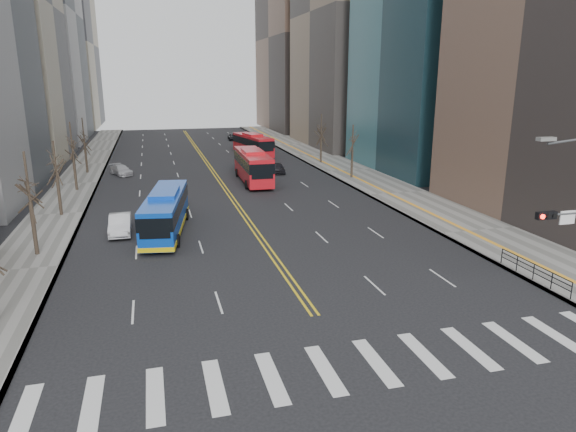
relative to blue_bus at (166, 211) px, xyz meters
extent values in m
plane|color=black|center=(6.99, -22.33, -1.82)|extent=(220.00, 220.00, 0.00)
cube|color=slate|center=(24.49, 22.67, -1.75)|extent=(7.00, 130.00, 0.15)
cube|color=slate|center=(-9.51, 22.67, -1.75)|extent=(5.00, 130.00, 0.15)
cube|color=silver|center=(-6.01, -22.33, -1.82)|extent=(0.70, 4.00, 0.01)
cube|color=silver|center=(-3.64, -22.33, -1.82)|extent=(0.70, 4.00, 0.01)
cube|color=silver|center=(-1.28, -22.33, -1.82)|extent=(0.70, 4.00, 0.01)
cube|color=silver|center=(1.08, -22.33, -1.82)|extent=(0.70, 4.00, 0.01)
cube|color=silver|center=(3.45, -22.33, -1.82)|extent=(0.70, 4.00, 0.01)
cube|color=silver|center=(5.81, -22.33, -1.82)|extent=(0.70, 4.00, 0.01)
cube|color=silver|center=(8.17, -22.33, -1.82)|extent=(0.70, 4.00, 0.01)
cube|color=silver|center=(10.54, -22.33, -1.82)|extent=(0.70, 4.00, 0.01)
cube|color=silver|center=(12.90, -22.33, -1.82)|extent=(0.70, 4.00, 0.01)
cube|color=silver|center=(15.27, -22.33, -1.82)|extent=(0.70, 4.00, 0.01)
cube|color=silver|center=(17.63, -22.33, -1.82)|extent=(0.70, 4.00, 0.01)
cube|color=gold|center=(6.79, 32.67, -1.82)|extent=(0.15, 100.00, 0.01)
cube|color=gold|center=(7.19, 32.67, -1.82)|extent=(0.15, 100.00, 0.01)
cube|color=#99999C|center=(-23.01, 70.67, 22.18)|extent=(20.00, 26.00, 48.00)
cube|color=gray|center=(36.99, 48.67, 21.18)|extent=(20.00, 26.00, 46.00)
cube|color=#A79D87|center=(-22.01, 102.67, 18.18)|extent=(18.00, 30.00, 40.00)
cube|color=brown|center=(35.99, 80.67, 19.18)|extent=(18.00, 30.00, 42.00)
cube|color=black|center=(17.99, -20.33, 3.68)|extent=(1.10, 0.28, 0.38)
cylinder|color=#FF190C|center=(17.64, -20.49, 3.68)|extent=(0.24, 0.08, 0.24)
cylinder|color=black|center=(17.99, -20.49, 3.68)|extent=(0.24, 0.08, 0.24)
cylinder|color=black|center=(18.34, -20.49, 3.68)|extent=(0.24, 0.08, 0.24)
cube|color=white|center=(19.29, -20.33, 3.48)|extent=(0.90, 0.06, 0.70)
cube|color=#999993|center=(17.39, -20.33, 7.48)|extent=(0.90, 0.35, 0.18)
cube|color=black|center=(21.29, -16.33, -0.67)|extent=(0.04, 6.00, 0.04)
cylinder|color=black|center=(21.29, -19.33, -1.17)|extent=(0.06, 0.06, 1.00)
cylinder|color=black|center=(21.29, -17.83, -1.17)|extent=(0.06, 0.06, 1.00)
cylinder|color=black|center=(21.29, -16.33, -1.17)|extent=(0.06, 0.06, 1.00)
cylinder|color=black|center=(21.29, -14.83, -1.17)|extent=(0.06, 0.06, 1.00)
cylinder|color=black|center=(21.29, -13.33, -1.17)|extent=(0.06, 0.06, 1.00)
cylinder|color=#33261F|center=(-9.01, -3.33, 0.13)|extent=(0.28, 0.28, 3.90)
cylinder|color=#33261F|center=(-9.01, 7.67, -0.02)|extent=(0.28, 0.28, 3.60)
cylinder|color=#33261F|center=(-9.01, 18.67, 0.18)|extent=(0.28, 0.28, 4.00)
cylinder|color=#33261F|center=(-9.01, 29.67, 0.08)|extent=(0.28, 0.28, 3.80)
cylinder|color=#33261F|center=(22.99, 17.67, -0.07)|extent=(0.28, 0.28, 3.50)
cylinder|color=#33261F|center=(22.99, 29.67, 0.05)|extent=(0.28, 0.28, 3.75)
cube|color=#0C40B4|center=(0.00, 0.00, -0.06)|extent=(4.31, 12.15, 2.82)
cube|color=black|center=(0.00, 0.00, 0.50)|extent=(4.37, 12.18, 1.02)
cube|color=#0C40B4|center=(0.00, 0.00, 1.45)|extent=(2.61, 4.43, 0.40)
cube|color=#DCBE0B|center=(0.00, 0.00, -1.27)|extent=(4.37, 12.18, 0.35)
cylinder|color=black|center=(-1.82, -3.57, -1.32)|extent=(0.45, 1.03, 1.00)
cylinder|color=black|center=(0.63, -3.96, -1.32)|extent=(0.45, 1.03, 1.00)
cylinder|color=black|center=(-0.63, 3.96, -1.32)|extent=(0.45, 1.03, 1.00)
cylinder|color=black|center=(1.82, 3.57, -1.32)|extent=(0.45, 1.03, 1.00)
cube|color=red|center=(10.79, 18.69, 0.13)|extent=(3.13, 12.32, 3.21)
cube|color=black|center=(10.79, 18.69, 0.74)|extent=(3.19, 12.34, 1.14)
cube|color=red|center=(10.79, 18.69, 1.84)|extent=(2.35, 4.35, 0.40)
cylinder|color=black|center=(9.29, 14.82, -1.32)|extent=(0.33, 1.01, 1.00)
cylinder|color=black|center=(12.07, 14.74, -1.32)|extent=(0.33, 1.01, 1.00)
cylinder|color=black|center=(9.51, 22.65, -1.32)|extent=(0.33, 1.01, 1.00)
cylinder|color=black|center=(12.29, 22.57, -1.32)|extent=(0.33, 1.01, 1.00)
cube|color=red|center=(14.84, 39.32, -0.01)|extent=(4.61, 11.53, 2.92)
cube|color=black|center=(14.84, 39.32, 0.56)|extent=(4.68, 11.56, 1.05)
cube|color=red|center=(14.84, 39.32, 1.55)|extent=(2.74, 4.25, 0.40)
cylinder|color=black|center=(14.25, 35.54, -1.32)|extent=(0.48, 1.04, 1.00)
cylinder|color=black|center=(16.77, 36.02, -1.32)|extent=(0.48, 1.04, 1.00)
cylinder|color=black|center=(12.91, 42.62, -1.32)|extent=(0.48, 1.04, 1.00)
cylinder|color=black|center=(15.42, 43.09, -1.32)|extent=(0.48, 1.04, 1.00)
imported|color=silver|center=(-3.58, 0.73, -1.05)|extent=(1.66, 4.72, 1.55)
imported|color=black|center=(15.08, 23.69, -1.16)|extent=(1.85, 3.98, 1.32)
imported|color=#A6A5AB|center=(-4.70, 27.49, -1.18)|extent=(3.40, 4.78, 1.29)
imported|color=black|center=(15.30, 61.63, -1.21)|extent=(2.30, 4.55, 1.23)
camera|label=1|loc=(-0.77, -40.77, 10.31)|focal=32.00mm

